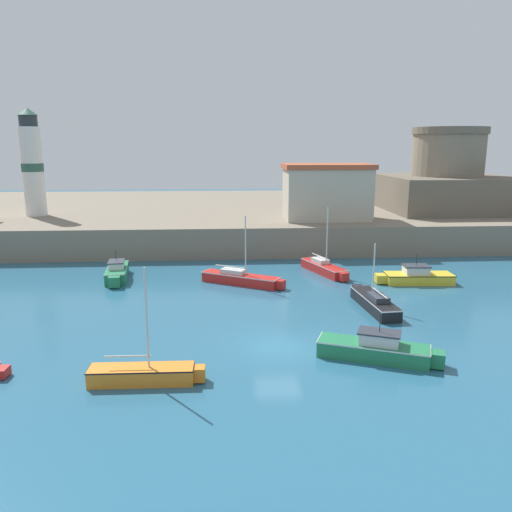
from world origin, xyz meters
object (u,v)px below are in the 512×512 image
at_px(sailboat_red_0, 324,268).
at_px(motorboat_yellow_5, 416,277).
at_px(sailboat_orange_6, 144,374).
at_px(sailboat_black_7, 374,302).
at_px(sailboat_red_4, 241,278).
at_px(fortress, 446,182).
at_px(motorboat_green_3, 377,349).
at_px(motorboat_green_2, 117,272).
at_px(harbor_shed_near_wharf, 327,192).
at_px(lighthouse, 32,165).

distance_m(sailboat_red_0, motorboat_yellow_5, 7.66).
relative_size(sailboat_orange_6, sailboat_black_7, 0.85).
bearing_deg(motorboat_yellow_5, sailboat_red_4, 177.69).
relative_size(sailboat_red_4, fortress, 0.46).
xyz_separation_m(sailboat_orange_6, fortress, (30.68, 37.61, 5.94)).
bearing_deg(motorboat_green_3, fortress, 61.85).
bearing_deg(motorboat_yellow_5, motorboat_green_3, -118.08).
xyz_separation_m(motorboat_green_2, motorboat_yellow_5, (24.18, -2.76, -0.07)).
bearing_deg(fortress, sailboat_black_7, -121.31).
relative_size(motorboat_yellow_5, fortress, 0.43).
bearing_deg(motorboat_green_2, sailboat_red_4, -12.19).
relative_size(sailboat_red_0, sailboat_black_7, 0.95).
bearing_deg(fortress, sailboat_orange_6, -129.21).
bearing_deg(harbor_shed_near_wharf, motorboat_green_3, -96.15).
bearing_deg(sailboat_orange_6, sailboat_red_4, 72.94).
xyz_separation_m(motorboat_green_3, fortress, (19.12, 35.73, 5.81)).
relative_size(sailboat_red_4, lighthouse, 0.56).
xyz_separation_m(sailboat_red_4, harbor_shed_near_wharf, (9.61, 14.31, 5.50)).
xyz_separation_m(motorboat_green_3, sailboat_red_4, (-6.49, 14.65, -0.09)).
relative_size(sailboat_red_0, motorboat_green_2, 1.07).
bearing_deg(sailboat_red_0, harbor_shed_near_wharf, 78.18).
distance_m(motorboat_green_3, sailboat_black_7, 8.36).
xyz_separation_m(motorboat_green_3, harbor_shed_near_wharf, (3.12, 28.96, 5.41)).
distance_m(motorboat_green_3, lighthouse, 45.16).
height_order(motorboat_green_3, sailboat_red_4, sailboat_red_4).
relative_size(motorboat_green_2, motorboat_yellow_5, 0.93).
relative_size(motorboat_green_3, harbor_shed_near_wharf, 0.68).
height_order(motorboat_yellow_5, lighthouse, lighthouse).
xyz_separation_m(motorboat_green_2, sailboat_orange_6, (5.10, -18.72, -0.16)).
bearing_deg(sailboat_red_4, motorboat_green_3, -66.09).
bearing_deg(sailboat_black_7, motorboat_yellow_5, 49.11).
height_order(motorboat_yellow_5, sailboat_black_7, sailboat_black_7).
height_order(sailboat_orange_6, harbor_shed_near_wharf, harbor_shed_near_wharf).
bearing_deg(sailboat_red_0, motorboat_green_3, -92.47).
relative_size(motorboat_green_2, sailboat_orange_6, 1.04).
bearing_deg(harbor_shed_near_wharf, motorboat_green_2, -148.53).
bearing_deg(sailboat_black_7, sailboat_red_0, 98.92).
xyz_separation_m(motorboat_green_3, motorboat_yellow_5, (7.51, 14.08, -0.03)).
relative_size(motorboat_yellow_5, sailboat_orange_6, 1.12).
bearing_deg(sailboat_orange_6, motorboat_yellow_5, 39.91).
height_order(sailboat_red_4, lighthouse, lighthouse).
xyz_separation_m(motorboat_yellow_5, lighthouse, (-36.39, 19.67, 8.16)).
relative_size(sailboat_black_7, fortress, 0.45).
bearing_deg(sailboat_orange_6, harbor_shed_near_wharf, 64.53).
xyz_separation_m(sailboat_black_7, lighthouse, (-31.16, 25.71, 8.22)).
height_order(sailboat_red_0, harbor_shed_near_wharf, harbor_shed_near_wharf).
bearing_deg(harbor_shed_near_wharf, fortress, 22.95).
relative_size(sailboat_black_7, harbor_shed_near_wharf, 0.70).
bearing_deg(sailboat_red_4, sailboat_black_7, -37.00).
distance_m(sailboat_black_7, harbor_shed_near_wharf, 21.64).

